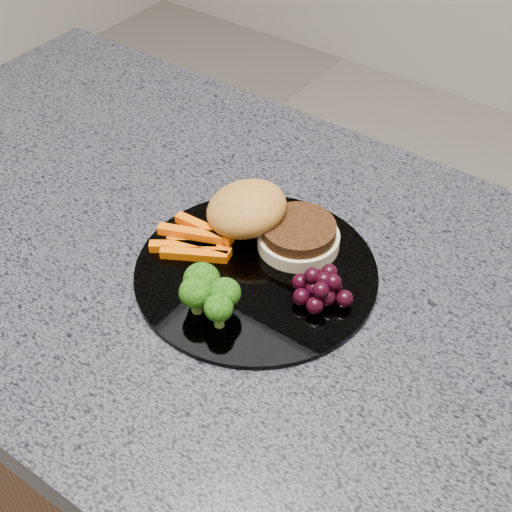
{
  "coord_description": "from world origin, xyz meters",
  "views": [
    {
      "loc": [
        0.31,
        -0.44,
        1.44
      ],
      "look_at": [
        -0.01,
        -0.0,
        0.93
      ],
      "focal_mm": 50.0,
      "sensor_mm": 36.0,
      "label": 1
    }
  ],
  "objects": [
    {
      "name": "island_cabinet",
      "position": [
        0.0,
        0.0,
        0.43
      ],
      "size": [
        1.2,
        0.6,
        0.86
      ],
      "primitive_type": "cube",
      "color": "brown",
      "rests_on": "ground"
    },
    {
      "name": "burger",
      "position": [
        -0.04,
        0.05,
        0.93
      ],
      "size": [
        0.18,
        0.13,
        0.05
      ],
      "rotation": [
        0.0,
        0.0,
        0.33
      ],
      "color": "#F8E4AF",
      "rests_on": "plate"
    },
    {
      "name": "grape_bunch",
      "position": [
        0.07,
        0.01,
        0.92
      ],
      "size": [
        0.07,
        0.05,
        0.03
      ],
      "rotation": [
        0.0,
        0.0,
        -0.35
      ],
      "color": "black",
      "rests_on": "plate"
    },
    {
      "name": "broccoli",
      "position": [
        -0.02,
        -0.07,
        0.93
      ],
      "size": [
        0.07,
        0.05,
        0.04
      ],
      "rotation": [
        0.0,
        0.0,
        -0.19
      ],
      "color": "olive",
      "rests_on": "plate"
    },
    {
      "name": "carrot_sticks",
      "position": [
        -0.09,
        -0.01,
        0.91
      ],
      "size": [
        0.09,
        0.07,
        0.02
      ],
      "rotation": [
        0.0,
        0.0,
        0.13
      ],
      "color": "#FF6804",
      "rests_on": "plate"
    },
    {
      "name": "countertop",
      "position": [
        0.0,
        0.0,
        0.88
      ],
      "size": [
        1.2,
        0.6,
        0.04
      ],
      "primitive_type": "cube",
      "color": "#50505A",
      "rests_on": "island_cabinet"
    },
    {
      "name": "plate",
      "position": [
        -0.01,
        -0.0,
        0.9
      ],
      "size": [
        0.26,
        0.26,
        0.01
      ],
      "primitive_type": "cylinder",
      "color": "white",
      "rests_on": "countertop"
    }
  ]
}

